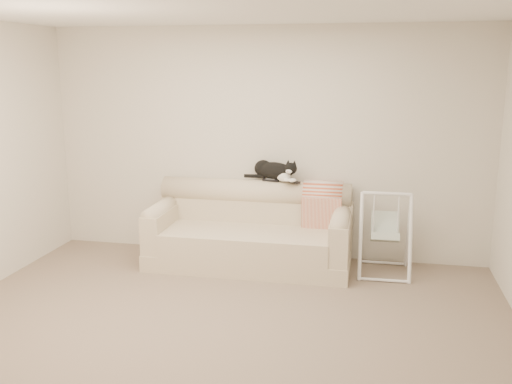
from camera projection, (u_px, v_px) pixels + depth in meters
ground_plane at (221, 327)px, 4.82m from camera, size 5.00×5.00×0.00m
room_shell at (218, 148)px, 4.49m from camera, size 5.04×4.04×2.60m
sofa at (251, 233)px, 6.31m from camera, size 2.20×0.93×0.90m
remote_a at (271, 180)px, 6.38m from camera, size 0.19×0.08×0.03m
remote_b at (293, 182)px, 6.30m from camera, size 0.17×0.14×0.02m
tuxedo_cat at (274, 171)px, 6.37m from camera, size 0.64×0.40×0.25m
throw_blanket at (323, 199)px, 6.29m from camera, size 0.43×0.38×0.58m
baby_swing at (385, 233)px, 5.99m from camera, size 0.55×0.59×0.89m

